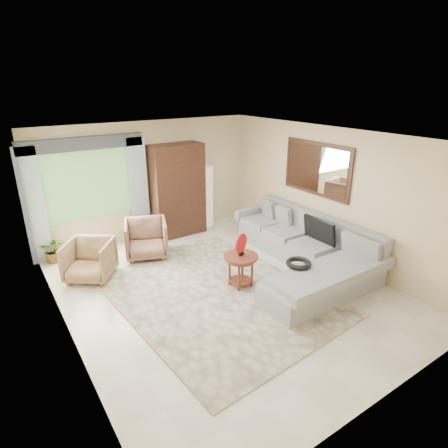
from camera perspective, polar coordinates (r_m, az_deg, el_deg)
ground at (r=6.61m, az=-0.12°, el=-9.89°), size 6.00×6.00×0.00m
area_rug at (r=6.48m, az=-1.50°, el=-10.46°), size 3.29×4.21×0.02m
sectional_sofa at (r=7.38m, az=12.29°, el=-4.40°), size 2.30×3.46×0.90m
tv_screen at (r=7.36m, az=14.32°, el=-0.95°), size 0.14×0.74×0.48m
garden_hose at (r=6.39m, az=11.30°, el=-5.89°), size 0.43×0.43×0.09m
coffee_table at (r=6.55m, az=2.56°, el=-7.05°), size 0.60×0.60×0.60m
red_disc at (r=6.32m, az=2.64°, el=-2.94°), size 0.32×0.15×0.34m
armchair_left at (r=7.20m, az=-19.80°, el=-5.18°), size 1.10×1.11×0.73m
armchair_right at (r=7.77m, az=-11.76°, el=-2.22°), size 1.07×1.08×0.77m
potted_plant at (r=8.15m, az=-24.49°, el=-3.54°), size 0.60×0.56×0.54m
armoire at (r=8.63m, az=-7.14°, el=5.11°), size 1.20×0.55×2.10m
floor_lamp at (r=9.13m, az=-2.75°, el=4.19°), size 0.24×0.24×1.50m
window at (r=8.14m, az=-20.11°, el=5.57°), size 1.80×0.04×1.40m
curtain_left at (r=7.96m, az=-27.00°, el=2.31°), size 0.40×0.08×2.30m
curtain_right at (r=8.41m, az=-12.84°, el=5.04°), size 0.40×0.08×2.30m
valance at (r=7.91m, az=-20.76°, el=11.40°), size 2.40×0.12×0.26m
wall_mirror at (r=7.73m, az=13.91°, el=8.15°), size 0.05×1.70×1.05m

